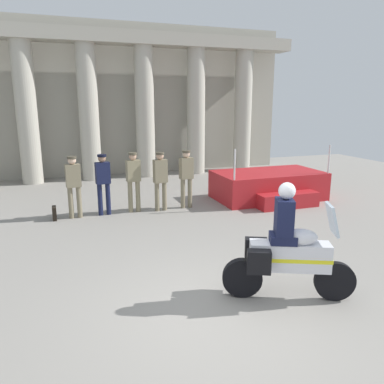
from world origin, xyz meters
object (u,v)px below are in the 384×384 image
object	(u,v)px
motorcycle_with_rider	(285,251)
briefcase_on_ground	(54,213)
officer_in_row_0	(74,182)
officer_in_row_1	(103,180)
officer_in_row_2	(133,177)
officer_in_row_3	(160,177)
officer_in_row_4	(186,174)
reviewing_stand	(269,186)

from	to	relation	value
motorcycle_with_rider	briefcase_on_ground	bearing A→B (deg)	145.90
officer_in_row_0	motorcycle_with_rider	world-z (taller)	motorcycle_with_rider
motorcycle_with_rider	briefcase_on_ground	size ratio (longest dim) A/B	5.44
officer_in_row_1	officer_in_row_2	bearing A→B (deg)	174.94
officer_in_row_0	officer_in_row_3	world-z (taller)	officer_in_row_3
officer_in_row_1	officer_in_row_4	world-z (taller)	officer_in_row_4
briefcase_on_ground	officer_in_row_0	bearing A→B (deg)	-0.01
briefcase_on_ground	officer_in_row_1	bearing A→B (deg)	1.29
officer_in_row_0	officer_in_row_2	size ratio (longest dim) A/B	0.99
officer_in_row_1	officer_in_row_4	xyz separation A→B (m)	(2.39, -0.05, 0.01)
officer_in_row_2	officer_in_row_3	size ratio (longest dim) A/B	1.00
officer_in_row_2	officer_in_row_4	distance (m)	1.55
reviewing_stand	officer_in_row_3	xyz separation A→B (m)	(-3.67, -0.16, 0.57)
officer_in_row_0	officer_in_row_3	size ratio (longest dim) A/B	0.99
officer_in_row_2	briefcase_on_ground	size ratio (longest dim) A/B	4.75
reviewing_stand	officer_in_row_3	bearing A→B (deg)	-177.54
officer_in_row_3	briefcase_on_ground	xyz separation A→B (m)	(-2.92, 0.07, -0.82)
reviewing_stand	briefcase_on_ground	distance (m)	6.59
officer_in_row_0	officer_in_row_1	bearing A→B (deg)	175.65
reviewing_stand	officer_in_row_2	size ratio (longest dim) A/B	2.01
reviewing_stand	officer_in_row_4	world-z (taller)	reviewing_stand
officer_in_row_0	briefcase_on_ground	distance (m)	0.98
officer_in_row_3	officer_in_row_0	bearing A→B (deg)	-8.35
reviewing_stand	officer_in_row_1	world-z (taller)	reviewing_stand
officer_in_row_0	officer_in_row_3	distance (m)	2.38
officer_in_row_1	officer_in_row_2	world-z (taller)	officer_in_row_2
officer_in_row_2	briefcase_on_ground	distance (m)	2.32
reviewing_stand	officer_in_row_0	size ratio (longest dim) A/B	2.03
officer_in_row_1	officer_in_row_4	bearing A→B (deg)	172.22
officer_in_row_2	motorcycle_with_rider	xyz separation A→B (m)	(1.32, -5.67, -0.22)
officer_in_row_2	officer_in_row_1	bearing A→B (deg)	-5.06
reviewing_stand	motorcycle_with_rider	size ratio (longest dim) A/B	1.75
officer_in_row_2	officer_in_row_4	world-z (taller)	officer_in_row_4
reviewing_stand	officer_in_row_1	bearing A→B (deg)	-179.42
officer_in_row_2	briefcase_on_ground	bearing A→B (deg)	-5.18
officer_in_row_1	briefcase_on_ground	xyz separation A→B (m)	(-1.32, -0.03, -0.82)
reviewing_stand	motorcycle_with_rider	world-z (taller)	motorcycle_with_rider
motorcycle_with_rider	officer_in_row_1	bearing A→B (deg)	135.02
officer_in_row_3	officer_in_row_4	size ratio (longest dim) A/B	0.99
officer_in_row_0	officer_in_row_1	xyz separation A→B (m)	(0.78, 0.03, 0.01)
officer_in_row_1	briefcase_on_ground	world-z (taller)	officer_in_row_1
officer_in_row_0	motorcycle_with_rider	size ratio (longest dim) A/B	0.86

